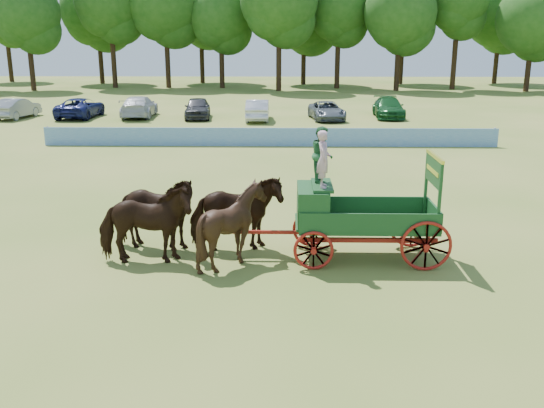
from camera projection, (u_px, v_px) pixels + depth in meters
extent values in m
plane|color=olive|center=(288.00, 256.00, 17.43)|extent=(160.00, 160.00, 0.00)
imported|color=black|center=(145.00, 225.00, 16.57)|extent=(2.74, 1.40, 2.25)
imported|color=black|center=(154.00, 213.00, 17.63)|extent=(2.83, 1.66, 2.25)
imported|color=black|center=(233.00, 225.00, 16.52)|extent=(2.26, 2.06, 2.25)
imported|color=black|center=(236.00, 214.00, 17.58)|extent=(2.82, 1.63, 2.25)
cube|color=#A82610|center=(312.00, 237.00, 17.14)|extent=(0.12, 2.00, 0.12)
cube|color=#A82610|center=(418.00, 238.00, 17.08)|extent=(0.12, 2.00, 0.12)
cube|color=#A82610|center=(368.00, 240.00, 16.55)|extent=(3.80, 0.10, 0.12)
cube|color=#A82610|center=(363.00, 228.00, 17.61)|extent=(3.80, 0.10, 0.12)
cube|color=#A82610|center=(280.00, 232.00, 17.12)|extent=(2.80, 0.09, 0.09)
cube|color=#1A4F28|center=(366.00, 224.00, 17.01)|extent=(3.80, 1.80, 0.10)
cube|color=#1A4F28|center=(370.00, 223.00, 16.08)|extent=(3.80, 0.06, 0.55)
cube|color=#1A4F28|center=(362.00, 206.00, 17.77)|extent=(3.80, 0.06, 0.55)
cube|color=#1A4F28|center=(434.00, 215.00, 16.89)|extent=(0.06, 1.80, 0.55)
cube|color=#1A4F28|center=(313.00, 205.00, 16.89)|extent=(0.85, 1.70, 1.05)
cube|color=#1A4F28|center=(322.00, 185.00, 16.73)|extent=(0.55, 1.50, 0.08)
cube|color=#1A4F28|center=(299.00, 212.00, 16.95)|extent=(0.10, 1.60, 0.65)
cube|color=#1A4F28|center=(305.00, 222.00, 17.03)|extent=(0.55, 1.60, 0.06)
cube|color=#1A4F28|center=(440.00, 199.00, 15.94)|extent=(0.08, 0.08, 1.80)
cube|color=#1A4F28|center=(426.00, 185.00, 17.48)|extent=(0.08, 0.08, 1.80)
cube|color=#1A4F28|center=(434.00, 171.00, 16.55)|extent=(0.07, 1.75, 0.75)
cube|color=yellow|center=(435.00, 156.00, 16.45)|extent=(0.08, 1.80, 0.09)
cube|color=yellow|center=(432.00, 171.00, 16.55)|extent=(0.02, 1.30, 0.12)
torus|color=#A82610|center=(314.00, 251.00, 16.24)|extent=(1.09, 0.09, 1.09)
torus|color=#A82610|center=(311.00, 229.00, 18.07)|extent=(1.09, 0.09, 1.09)
torus|color=#A82610|center=(426.00, 246.00, 16.14)|extent=(1.39, 0.09, 1.39)
torus|color=#A82610|center=(412.00, 225.00, 17.97)|extent=(1.39, 0.09, 1.39)
imported|color=#C999AC|center=(324.00, 159.00, 16.18)|extent=(0.37, 0.56, 1.54)
imported|color=#235E31|center=(322.00, 154.00, 16.85)|extent=(0.59, 0.75, 1.55)
cube|color=#216BB7|center=(270.00, 137.00, 34.65)|extent=(26.00, 0.08, 1.05)
imported|color=gray|center=(17.00, 108.00, 46.43)|extent=(2.22, 4.77, 1.51)
imported|color=navy|center=(80.00, 108.00, 46.76)|extent=(2.69, 5.53, 1.52)
imported|color=silver|center=(139.00, 107.00, 47.02)|extent=(2.58, 5.71, 1.63)
imported|color=#333338|center=(198.00, 108.00, 46.31)|extent=(2.32, 4.82, 1.59)
imported|color=silver|center=(258.00, 110.00, 45.16)|extent=(1.70, 4.74, 1.56)
imported|color=slate|center=(327.00, 111.00, 45.55)|extent=(2.83, 5.12, 1.36)
imported|color=#144C1E|center=(388.00, 108.00, 46.76)|extent=(2.33, 5.32, 1.52)
cylinder|color=#382314|center=(32.00, 70.00, 69.64)|extent=(0.60, 0.60, 4.70)
sphere|color=#194813|center=(26.00, 12.00, 67.95)|extent=(7.50, 7.50, 7.50)
cylinder|color=#382314|center=(114.00, 64.00, 73.36)|extent=(0.60, 0.60, 5.60)
cylinder|color=#382314|center=(168.00, 65.00, 73.35)|extent=(0.60, 0.60, 5.47)
sphere|color=#194813|center=(165.00, 1.00, 71.39)|extent=(9.02, 9.02, 9.02)
cylinder|color=#382314|center=(222.00, 68.00, 73.23)|extent=(0.60, 0.60, 4.67)
sphere|color=#194813|center=(221.00, 14.00, 71.55)|extent=(7.78, 7.78, 7.78)
cylinder|color=#382314|center=(279.00, 67.00, 69.17)|extent=(0.60, 0.60, 5.45)
cylinder|color=#382314|center=(337.00, 67.00, 72.62)|extent=(0.60, 0.60, 5.14)
sphere|color=#194813|center=(339.00, 6.00, 70.77)|extent=(7.51, 7.51, 7.51)
cylinder|color=#382314|center=(397.00, 70.00, 69.51)|extent=(0.60, 0.60, 4.72)
sphere|color=#194813|center=(400.00, 12.00, 67.81)|extent=(8.14, 8.14, 8.14)
cylinder|color=#382314|center=(454.00, 65.00, 70.96)|extent=(0.60, 0.60, 5.64)
cylinder|color=#382314|center=(528.00, 72.00, 68.55)|extent=(0.60, 0.60, 4.31)
sphere|color=#194813|center=(534.00, 19.00, 67.00)|extent=(8.12, 8.12, 8.12)
cylinder|color=#382314|center=(10.00, 63.00, 83.16)|extent=(0.60, 0.60, 5.09)
sphere|color=#194813|center=(4.00, 11.00, 81.33)|extent=(7.84, 7.84, 7.84)
cylinder|color=#382314|center=(101.00, 64.00, 80.02)|extent=(0.60, 0.60, 5.13)
sphere|color=#194813|center=(97.00, 9.00, 78.18)|extent=(9.32, 9.32, 9.32)
cylinder|color=#382314|center=(202.00, 62.00, 81.00)|extent=(0.60, 0.60, 5.46)
sphere|color=#194813|center=(200.00, 5.00, 79.04)|extent=(9.83, 9.83, 9.83)
cylinder|color=#382314|center=(303.00, 65.00, 78.51)|extent=(0.60, 0.60, 4.85)
sphere|color=#194813|center=(304.00, 13.00, 76.77)|extent=(9.49, 9.49, 9.49)
cylinder|color=#382314|center=(401.00, 65.00, 79.13)|extent=(0.60, 0.60, 4.95)
sphere|color=#194813|center=(404.00, 12.00, 77.35)|extent=(8.94, 8.94, 8.94)
cylinder|color=#382314|center=(496.00, 64.00, 79.89)|extent=(0.60, 0.60, 5.04)
sphere|color=#194813|center=(501.00, 11.00, 78.08)|extent=(9.67, 9.67, 9.67)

